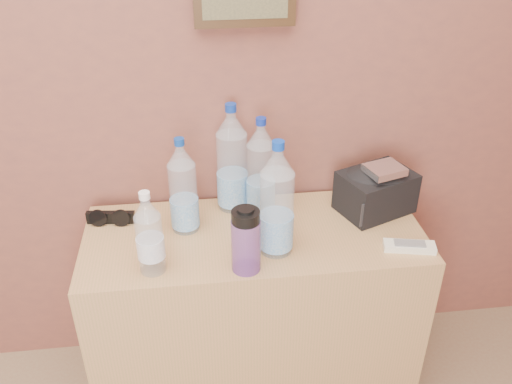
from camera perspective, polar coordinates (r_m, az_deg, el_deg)
dresser at (r=1.95m, az=-0.16°, el=-12.49°), size 1.09×0.45×0.68m
pet_large_a at (r=1.70m, az=-7.68°, el=0.15°), size 0.09×0.09×0.32m
pet_large_b at (r=1.77m, az=0.51°, el=2.14°), size 0.09×0.09×0.34m
pet_large_c at (r=1.79m, az=-2.53°, el=3.02°), size 0.10×0.10×0.37m
pet_large_d at (r=1.57m, az=2.21°, el=-1.34°), size 0.10×0.10×0.37m
pet_small at (r=1.55m, az=-11.14°, el=-4.69°), size 0.08×0.08×0.26m
nalgene_bottle at (r=1.53m, az=-1.07°, el=-5.06°), size 0.08×0.08×0.21m
sunglasses at (r=1.84m, az=-15.03°, el=-2.59°), size 0.16×0.08×0.04m
ac_remote at (r=1.72m, az=15.84°, el=-5.54°), size 0.16×0.08×0.02m
toiletry_bag at (r=1.85m, az=12.52°, el=0.25°), size 0.28×0.24×0.16m
foil_packet at (r=1.79m, az=13.38°, el=2.30°), size 0.14×0.13×0.02m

